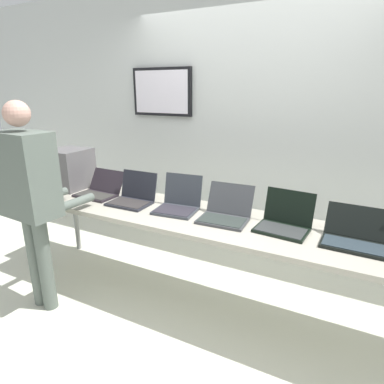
{
  "coord_description": "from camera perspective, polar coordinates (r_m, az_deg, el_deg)",
  "views": [
    {
      "loc": [
        1.04,
        -2.16,
        1.74
      ],
      "look_at": [
        -0.15,
        0.16,
        0.92
      ],
      "focal_mm": 30.63,
      "sensor_mm": 36.0,
      "label": 1
    }
  ],
  "objects": [
    {
      "name": "ground",
      "position": [
        2.98,
        1.3,
        -18.74
      ],
      "size": [
        8.0,
        8.0,
        0.04
      ],
      "primitive_type": "cube",
      "color": "silver"
    },
    {
      "name": "back_wall",
      "position": [
        3.47,
        9.52,
        11.79
      ],
      "size": [
        8.0,
        0.11,
        2.8
      ],
      "color": "silver",
      "rests_on": "ground"
    },
    {
      "name": "workbench",
      "position": [
        2.6,
        1.42,
        -5.2
      ],
      "size": [
        3.5,
        0.7,
        0.78
      ],
      "color": "#AAA494",
      "rests_on": "ground"
    },
    {
      "name": "equipment_box",
      "position": [
        3.51,
        -20.57,
        3.86
      ],
      "size": [
        0.36,
        0.39,
        0.39
      ],
      "color": "#5D5A5C",
      "rests_on": "workbench"
    },
    {
      "name": "laptop_station_0",
      "position": [
        3.19,
        -15.76,
        0.38
      ],
      "size": [
        0.39,
        0.35,
        0.21
      ],
      "color": "#272027",
      "rests_on": "workbench"
    },
    {
      "name": "laptop_station_1",
      "position": [
        2.91,
        -10.24,
        -0.73
      ],
      "size": [
        0.36,
        0.32,
        0.26
      ],
      "color": "#23242D",
      "rests_on": "workbench"
    },
    {
      "name": "laptop_station_2",
      "position": [
        2.7,
        -2.4,
        -1.83
      ],
      "size": [
        0.36,
        0.36,
        0.27
      ],
      "color": "#353941",
      "rests_on": "workbench"
    },
    {
      "name": "laptop_station_3",
      "position": [
        2.52,
        5.87,
        -3.49
      ],
      "size": [
        0.38,
        0.37,
        0.24
      ],
      "color": "#3A3C40",
      "rests_on": "workbench"
    },
    {
      "name": "laptop_station_4",
      "position": [
        2.42,
        15.78,
        -4.91
      ],
      "size": [
        0.38,
        0.34,
        0.26
      ],
      "color": "black",
      "rests_on": "workbench"
    },
    {
      "name": "laptop_station_5",
      "position": [
        2.37,
        26.36,
        -6.9
      ],
      "size": [
        0.39,
        0.35,
        0.21
      ],
      "color": "black",
      "rests_on": "workbench"
    },
    {
      "name": "person",
      "position": [
        2.76,
        -26.38,
        0.3
      ],
      "size": [
        0.46,
        0.6,
        1.67
      ],
      "color": "#58625A",
      "rests_on": "ground"
    }
  ]
}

